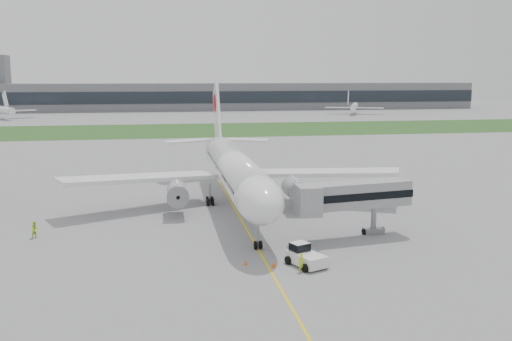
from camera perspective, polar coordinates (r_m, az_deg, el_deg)
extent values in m
plane|color=#949497|center=(76.05, -1.73, -4.52)|extent=(600.00, 600.00, 0.00)
cube|color=#2B541F|center=(194.22, -6.63, 4.05)|extent=(600.00, 50.00, 0.02)
cube|color=gray|center=(303.46, -7.78, 7.32)|extent=(320.00, 22.00, 14.00)
cube|color=#20252D|center=(292.47, -7.71, 7.24)|extent=(320.00, 0.60, 6.00)
cylinder|color=white|center=(78.80, -2.15, 0.14)|extent=(5.00, 38.00, 5.00)
ellipsoid|color=white|center=(59.86, 0.29, -2.89)|extent=(5.00, 11.00, 5.00)
cube|color=black|center=(58.71, 0.46, -2.24)|extent=(3.20, 1.54, 1.14)
cone|color=white|center=(100.32, -3.80, 2.62)|extent=(5.00, 10.53, 6.16)
cube|color=white|center=(80.38, -11.56, -0.73)|extent=(22.13, 13.52, 1.70)
cube|color=white|center=(83.57, 6.54, -0.21)|extent=(22.13, 13.52, 1.70)
cylinder|color=#ABAAAF|center=(76.20, -7.87, -2.26)|extent=(2.70, 5.20, 2.70)
cylinder|color=#ABAAAF|center=(78.29, 3.92, -1.88)|extent=(2.70, 5.20, 2.70)
cube|color=white|center=(101.32, -3.92, 5.59)|extent=(0.45, 10.90, 12.76)
cylinder|color=#B50A0E|center=(102.19, -3.99, 6.74)|extent=(0.60, 3.20, 3.20)
cube|color=white|center=(102.37, -6.73, 2.94)|extent=(9.54, 6.34, 0.35)
cube|color=white|center=(103.35, -1.18, 3.07)|extent=(9.54, 6.34, 0.35)
cylinder|color=gray|center=(61.34, 0.21, -6.48)|extent=(0.24, 0.24, 3.10)
cylinder|color=black|center=(82.35, -4.61, -3.06)|extent=(1.40, 1.10, 1.10)
cylinder|color=black|center=(83.13, -0.21, -2.90)|extent=(1.40, 1.10, 1.10)
cube|color=white|center=(56.62, 5.07, -8.78)|extent=(3.70, 4.64, 1.09)
cube|color=white|center=(57.16, 4.40, -7.64)|extent=(2.07, 1.98, 0.90)
cube|color=black|center=(57.14, 4.40, -7.60)|extent=(2.13, 2.04, 0.77)
cylinder|color=black|center=(57.04, 3.23, -8.95)|extent=(0.62, 0.87, 0.81)
cylinder|color=black|center=(58.45, 5.18, -8.51)|extent=(0.62, 0.87, 0.81)
cylinder|color=black|center=(55.00, 4.93, -9.69)|extent=(0.62, 0.87, 0.81)
cylinder|color=black|center=(56.46, 6.91, -9.21)|extent=(0.62, 0.87, 0.81)
cube|color=#979799|center=(66.07, 9.84, -2.40)|extent=(13.68, 4.99, 2.87)
cube|color=black|center=(66.07, 9.84, -2.40)|extent=(13.88, 5.11, 0.86)
cube|color=#979799|center=(62.51, 5.24, -2.98)|extent=(2.49, 3.25, 3.25)
cylinder|color=gray|center=(68.57, 11.68, -4.72)|extent=(0.67, 0.67, 3.64)
cube|color=gray|center=(68.95, 11.64, -5.92)|extent=(2.48, 1.69, 0.67)
cylinder|color=black|center=(68.34, 10.73, -6.02)|extent=(0.39, 0.71, 0.67)
cylinder|color=black|center=(69.57, 12.53, -5.81)|extent=(0.39, 0.71, 0.67)
cone|color=#F5550C|center=(56.77, -1.05, -9.21)|extent=(0.35, 0.35, 0.48)
cone|color=#F5550C|center=(56.14, 1.78, -9.37)|extent=(0.43, 0.43, 0.59)
imported|color=#CDF729|center=(54.89, 4.52, -9.15)|extent=(0.80, 0.72, 1.84)
imported|color=#B4EE27|center=(70.33, -21.22, -5.54)|extent=(1.19, 1.15, 1.93)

